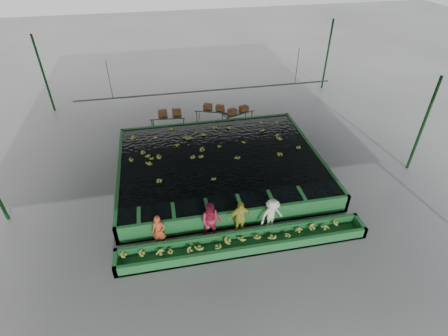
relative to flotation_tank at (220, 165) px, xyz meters
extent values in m
plane|color=slate|center=(0.00, -1.50, -0.45)|extent=(80.00, 80.00, 0.00)
cube|color=gray|center=(0.00, -1.50, 4.55)|extent=(20.00, 22.00, 0.04)
cube|color=black|center=(0.00, 0.00, 0.40)|extent=(9.70, 7.70, 0.00)
cylinder|color=#59605B|center=(0.00, 3.50, 2.55)|extent=(0.08, 0.08, 14.00)
cylinder|color=#59605B|center=(-5.00, 3.50, 3.55)|extent=(0.04, 0.04, 2.00)
cylinder|color=#59605B|center=(5.00, 3.50, 3.55)|extent=(0.04, 0.04, 2.00)
imported|color=#CE5329|center=(-3.25, -4.30, 0.30)|extent=(0.62, 0.48, 1.49)
imported|color=#BF2547|center=(-1.17, -4.30, 0.44)|extent=(1.01, 0.88, 1.78)
imported|color=#CBCD40|center=(-0.01, -4.30, 0.40)|extent=(1.05, 0.56, 1.70)
imported|color=white|center=(1.33, -4.30, 0.33)|extent=(1.13, 0.83, 1.57)
camera|label=1|loc=(-2.63, -14.15, 10.27)|focal=28.00mm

